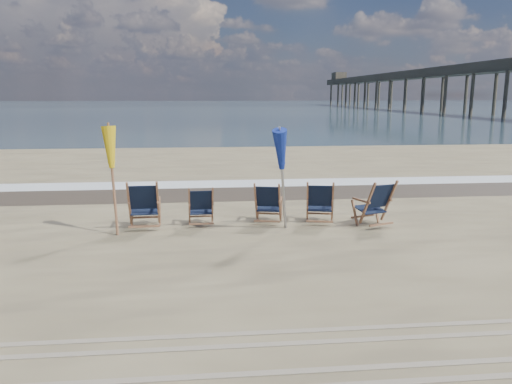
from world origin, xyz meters
The scene contains 12 objects.
ocean centered at (0.00, 128.00, 0.00)m, with size 400.00×400.00×0.00m, color #374D5B.
surf_foam centered at (0.00, 8.30, 0.00)m, with size 200.00×1.40×0.01m, color silver.
wet_sand_strip centered at (0.00, 6.80, 0.00)m, with size 200.00×2.60×0.00m, color #42362A.
tire_tracks centered at (0.00, -2.80, 0.01)m, with size 80.00×1.30×0.01m, color gray, non-canonical shape.
beach_chair_0 centered at (-2.05, 2.79, 0.54)m, with size 0.70×0.78×1.09m, color black, non-canonical shape.
beach_chair_1 centered at (-0.89, 2.94, 0.45)m, with size 0.58×0.65×0.91m, color black, non-canonical shape.
beach_chair_2 centered at (0.60, 2.93, 0.48)m, with size 0.62×0.69×0.96m, color black, non-canonical shape.
beach_chair_3 centered at (1.77, 2.78, 0.50)m, with size 0.64×0.72×1.00m, color black, non-canonical shape.
beach_chair_4 centered at (2.98, 2.55, 0.53)m, with size 0.68×0.77×1.07m, color black, non-canonical shape.
umbrella_yellow centered at (-2.91, 2.50, 1.70)m, with size 0.30×0.30×2.23m.
umbrella_blue centered at (0.58, 2.32, 1.77)m, with size 0.30×0.30×2.30m.
fishing_pier centered at (38.00, 74.00, 4.65)m, with size 4.40×140.00×9.30m, color #4E4538, non-canonical shape.
Camera 1 is at (-1.01, -7.81, 2.86)m, focal length 35.00 mm.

